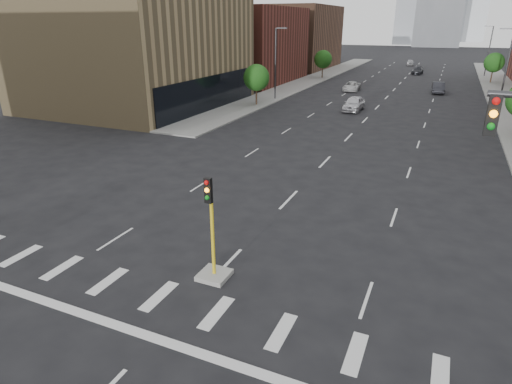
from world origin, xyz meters
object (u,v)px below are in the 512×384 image
Objects in this scene: car_deep_right at (417,71)px; car_distant at (410,63)px; car_mid_right at (438,88)px; car_far_left at (352,86)px; car_near_left at (354,104)px; median_traffic_signal at (213,257)px.

car_deep_right is 1.17× the size of car_distant.
car_mid_right is 12.35m from car_far_left.
car_near_left is 20.13m from car_mid_right.
median_traffic_signal is at bearing -100.79° from car_mid_right.
car_mid_right reaches higher than car_far_left.
car_near_left is at bearing -119.40° from car_mid_right.
car_deep_right reaches higher than car_far_left.
car_deep_right is (-4.77, 24.33, -0.09)m from car_mid_right.
car_far_left is at bearing 96.18° from median_traffic_signal.
car_near_left is 1.04× the size of car_mid_right.
car_far_left is at bearing -170.94° from car_mid_right.
car_mid_right is at bearing 66.09° from car_near_left.
car_near_left is at bearing -95.46° from car_distant.
car_near_left is 42.74m from car_deep_right.
median_traffic_signal is 80.26m from car_deep_right.
car_deep_right is at bearing 86.09° from car_near_left.
car_mid_right is (8.51, 18.24, -0.06)m from car_near_left.
car_near_left is 1.21× the size of car_distant.
median_traffic_signal is at bearing -88.90° from car_deep_right.
car_mid_right is 1.17× the size of car_distant.
car_near_left reaches higher than car_deep_right.
median_traffic_signal is at bearing -86.95° from car_far_left.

